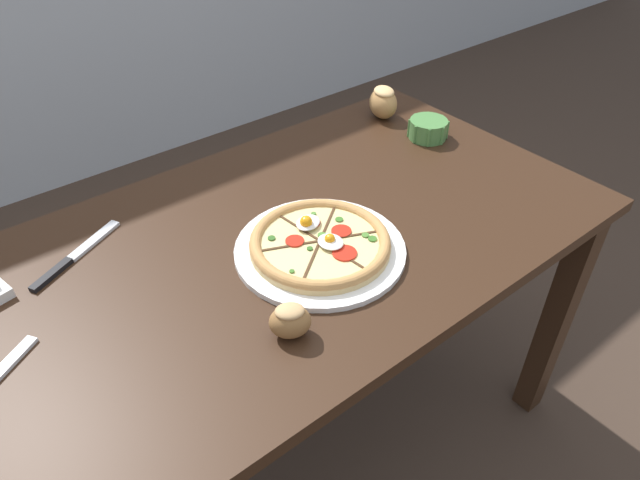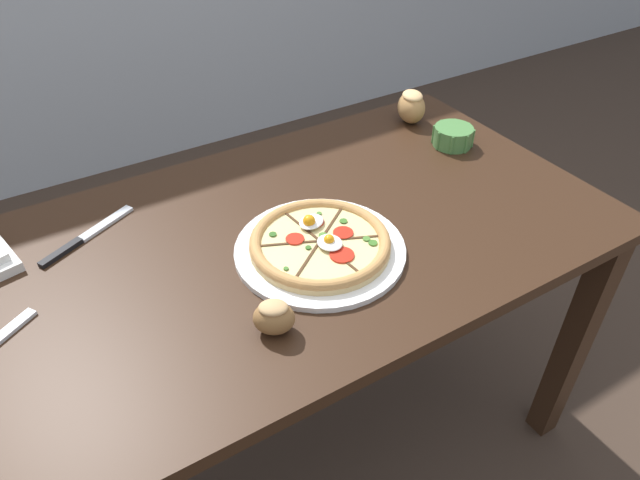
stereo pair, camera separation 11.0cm
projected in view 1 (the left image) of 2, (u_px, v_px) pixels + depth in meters
ground_plane at (277, 454)px, 1.59m from camera, size 12.00×12.00×0.00m
dining_table at (262, 286)px, 1.19m from camera, size 1.48×0.76×0.74m
pizza at (320, 245)px, 1.11m from camera, size 0.33×0.33×0.05m
ramekin_bowl at (428, 128)px, 1.47m from camera, size 0.10×0.10×0.05m
bread_piece_near at (383, 102)px, 1.55m from camera, size 0.10×0.12×0.09m
bread_piece_mid at (290, 320)px, 0.93m from camera, size 0.09×0.08×0.06m
knife_main at (76, 255)px, 1.10m from camera, size 0.21×0.12×0.01m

